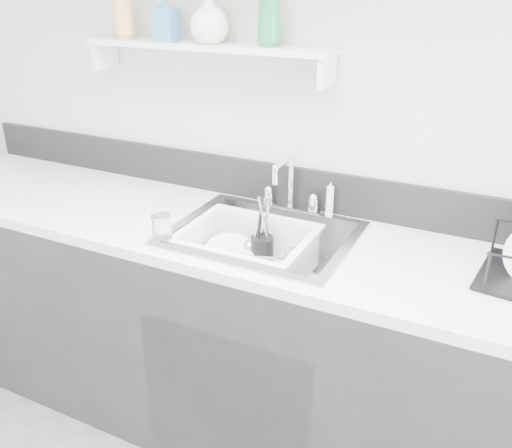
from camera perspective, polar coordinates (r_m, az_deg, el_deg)
The scene contains 18 objects.
room_shell at distance 1.07m, azimuth -19.40°, elevation 19.72°, with size 3.50×3.00×2.60m.
counter_run at distance 2.16m, azimuth 0.60°, elevation -12.14°, with size 3.20×0.62×0.92m.
backsplash at distance 2.14m, azimuth 4.13°, elevation 3.95°, with size 3.20×0.02×0.16m, color black.
sink at distance 1.96m, azimuth 0.65°, elevation -3.44°, with size 0.64×0.52×0.20m, color silver, non-canonical shape.
faucet at distance 2.10m, azimuth 3.56°, elevation 3.00°, with size 0.26×0.18×0.23m.
side_sprayer at distance 2.06m, azimuth 7.78°, elevation 2.59°, with size 0.03×0.03×0.14m, color white.
wall_shelf at distance 2.12m, azimuth -5.41°, elevation 17.94°, with size 1.00×0.16×0.12m.
wash_tub at distance 1.96m, azimuth -0.91°, elevation -3.14°, with size 0.46×0.37×0.18m, color white, non-canonical shape.
plate_stack at distance 2.03m, azimuth -2.56°, elevation -3.73°, with size 0.24×0.23×0.09m.
utensil_cup at distance 2.02m, azimuth 0.63°, elevation -2.56°, with size 0.09×0.09×0.29m.
ladle at distance 2.00m, azimuth -0.14°, elevation -3.75°, with size 0.25×0.09×0.07m, color silver, non-canonical shape.
tumbler_in_tub at distance 1.97m, azimuth 4.00°, elevation -4.00°, with size 0.07×0.07×0.09m, color white.
tumbler_counter at distance 1.89m, azimuth -9.90°, elevation -0.41°, with size 0.07×0.07×0.09m, color white.
bowl_small at distance 1.91m, azimuth 1.89°, elevation -5.95°, with size 0.10×0.10×0.03m, color white.
soap_bottle_a at distance 2.29m, azimuth -13.80°, elevation 21.08°, with size 0.08×0.08×0.22m, color #E7AD65.
soap_bottle_b at distance 2.17m, azimuth -9.49°, elevation 20.72°, with size 0.08×0.08×0.18m, color #3C80C3.
soap_bottle_c at distance 2.08m, azimuth -4.96°, elevation 20.85°, with size 0.14×0.14×0.18m, color white.
soap_bottle_d at distance 1.98m, azimuth 1.45°, elevation 21.35°, with size 0.08×0.09×0.22m, color #1C8048.
Camera 1 is at (0.75, -0.38, 1.75)m, focal length 38.00 mm.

